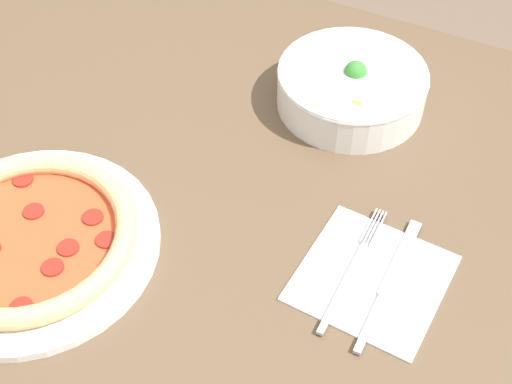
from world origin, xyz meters
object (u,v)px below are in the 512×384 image
Objects in this scene: pizza at (29,239)px; bowl at (351,86)px; fork at (352,270)px; knife at (386,288)px.

bowl is at bearing 59.73° from pizza.
knife is at bearing -98.64° from fork.
bowl reaches higher than knife.
pizza is 1.58× the size of fork.
pizza is 1.53× the size of knife.
fork is 0.97× the size of knife.
bowl is 0.30m from fork.
knife is at bearing -60.74° from bowl.
knife is (0.16, -0.29, -0.03)m from bowl.
pizza reaches higher than fork.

